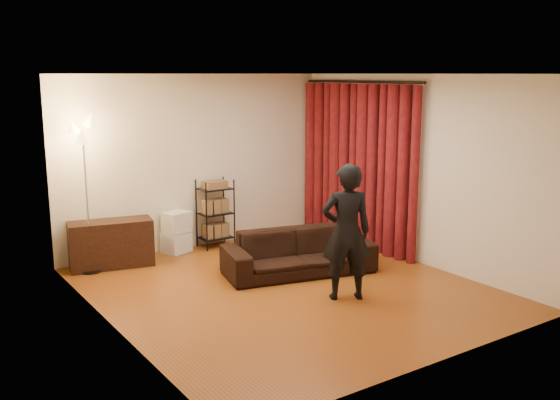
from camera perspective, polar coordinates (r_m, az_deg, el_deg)
floor at (r=8.05m, az=0.61°, el=-8.13°), size 5.00×5.00×0.00m
ceiling at (r=7.58m, az=0.65°, el=11.46°), size 5.00×5.00×0.00m
wall_back at (r=9.84m, az=-7.69°, el=3.48°), size 5.00×0.00×5.00m
wall_front at (r=5.87m, az=14.66°, el=-2.24°), size 5.00×0.00×5.00m
wall_left at (r=6.71m, az=-15.39°, el=-0.57°), size 0.00×5.00×5.00m
wall_right at (r=9.16m, az=12.31°, el=2.73°), size 0.00×5.00×5.00m
curtain_rod at (r=9.80m, az=7.39°, el=10.68°), size 0.04×2.65×0.04m
curtain at (r=9.89m, az=7.11°, el=3.10°), size 0.22×2.65×2.55m
sofa at (r=8.57m, az=1.74°, el=-4.81°), size 2.17×1.25×0.60m
person at (r=7.54m, az=6.09°, el=-2.93°), size 0.73×0.63×1.67m
media_cabinet at (r=9.17m, az=-15.18°, el=-3.89°), size 1.21×0.65×0.67m
storage_boxes at (r=9.68m, az=-9.44°, el=-2.92°), size 0.46×0.41×0.64m
wire_shelf at (r=9.88m, az=-5.93°, el=-1.22°), size 0.57×0.47×1.08m
floor_lamp at (r=8.86m, az=-17.27°, el=0.25°), size 0.48×0.48×2.11m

